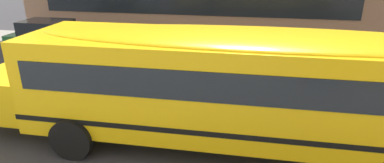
{
  "coord_description": "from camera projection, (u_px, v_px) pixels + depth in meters",
  "views": [
    {
      "loc": [
        -1.06,
        -8.77,
        4.43
      ],
      "look_at": [
        -2.61,
        -0.79,
        1.31
      ],
      "focal_mm": 30.41,
      "sensor_mm": 36.0,
      "label": 1
    }
  ],
  "objects": [
    {
      "name": "parked_car_green_near_corner",
      "position": [
        50.0,
        37.0,
        15.5
      ],
      "size": [
        3.92,
        1.91,
        1.64
      ],
      "rotation": [
        0.0,
        0.0,
        0.01
      ],
      "color": "#236038",
      "rests_on": "ground_plane"
    },
    {
      "name": "lane_centreline",
      "position": [
        285.0,
        120.0,
        9.43
      ],
      "size": [
        110.0,
        0.16,
        0.01
      ],
      "primitive_type": "cube",
      "color": "silver",
      "rests_on": "ground_plane"
    },
    {
      "name": "school_bus",
      "position": [
        250.0,
        81.0,
        7.55
      ],
      "size": [
        13.03,
        3.09,
        2.91
      ],
      "rotation": [
        0.0,
        0.0,
        3.15
      ],
      "color": "yellow",
      "rests_on": "ground_plane"
    },
    {
      "name": "ground_plane",
      "position": [
        285.0,
        120.0,
        9.43
      ],
      "size": [
        400.0,
        400.0,
        0.0
      ],
      "primitive_type": "plane",
      "color": "#38383D"
    },
    {
      "name": "sidewalk_far",
      "position": [
        274.0,
        50.0,
        16.55
      ],
      "size": [
        120.0,
        3.0,
        0.01
      ],
      "primitive_type": "cube",
      "color": "gray",
      "rests_on": "ground_plane"
    }
  ]
}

